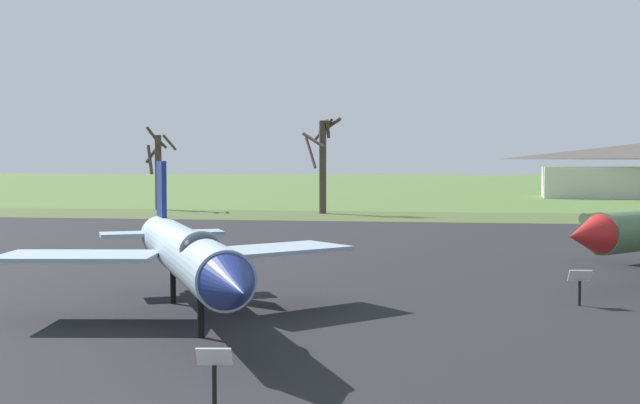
% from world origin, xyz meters
% --- Properties ---
extents(asphalt_apron, '(89.44, 57.53, 0.05)m').
position_xyz_m(asphalt_apron, '(0.00, 17.26, 0.03)').
color(asphalt_apron, black).
rests_on(asphalt_apron, ground).
extents(grass_verge_strip, '(149.44, 12.00, 0.06)m').
position_xyz_m(grass_verge_strip, '(0.00, 52.03, 0.03)').
color(grass_verge_strip, '#46552C').
rests_on(grass_verge_strip, ground).
extents(jet_fighter_front_left, '(9.11, 12.26, 4.23)m').
position_xyz_m(jet_fighter_front_left, '(-1.80, 9.83, 1.84)').
color(jet_fighter_front_left, '#8EA3B2').
rests_on(jet_fighter_front_left, ground).
extents(info_placard_front_left, '(0.62, 0.32, 1.11)m').
position_xyz_m(info_placard_front_left, '(1.08, 2.70, 0.71)').
color(info_placard_front_left, black).
rests_on(info_placard_front_left, ground).
extents(info_placard_front_right, '(0.67, 0.32, 1.10)m').
position_xyz_m(info_placard_front_right, '(8.66, 13.79, 0.72)').
color(info_placard_front_right, black).
rests_on(info_placard_front_right, ground).
extents(bare_tree_far_left, '(2.58, 2.38, 7.43)m').
position_xyz_m(bare_tree_far_left, '(-20.76, 57.85, 3.87)').
color(bare_tree_far_left, '#42382D').
rests_on(bare_tree_far_left, ground).
extents(bare_tree_left_of_center, '(3.15, 3.21, 7.95)m').
position_xyz_m(bare_tree_left_of_center, '(-5.39, 54.57, 4.43)').
color(bare_tree_left_of_center, '#42382D').
rests_on(bare_tree_left_of_center, ground).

